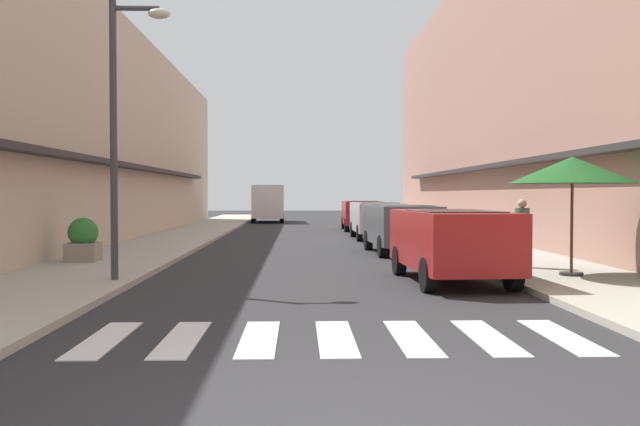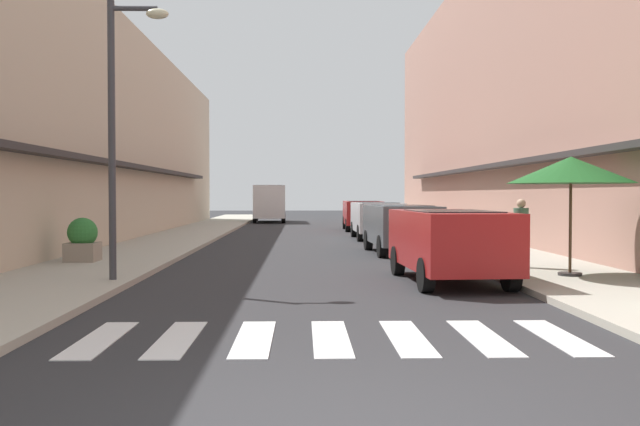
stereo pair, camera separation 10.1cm
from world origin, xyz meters
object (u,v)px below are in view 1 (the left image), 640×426
(parked_car_mid, at_px, (401,223))
(pedestrian_walking_near, at_px, (522,232))
(parked_car_far, at_px, (376,216))
(street_lamp, at_px, (123,110))
(planter_far, at_px, (451,231))
(cafe_umbrella, at_px, (572,171))
(delivery_van, at_px, (268,200))
(parked_car_near, at_px, (451,237))
(parked_car_distant, at_px, (361,212))
(planter_midblock, at_px, (83,240))

(parked_car_mid, height_order, pedestrian_walking_near, pedestrian_walking_near)
(parked_car_far, distance_m, street_lamp, 15.54)
(street_lamp, bearing_deg, planter_far, 46.58)
(cafe_umbrella, bearing_deg, parked_car_mid, 110.73)
(parked_car_mid, bearing_deg, delivery_van, 102.12)
(parked_car_near, xyz_separation_m, cafe_umbrella, (2.54, 0.19, 1.36))
(parked_car_mid, height_order, street_lamp, street_lamp)
(parked_car_mid, xyz_separation_m, street_lamp, (-6.51, -7.15, 2.51))
(parked_car_mid, relative_size, pedestrian_walking_near, 2.67)
(parked_car_distant, relative_size, pedestrian_walking_near, 2.80)
(parked_car_distant, bearing_deg, parked_car_far, -90.00)
(parked_car_distant, distance_m, planter_midblock, 18.80)
(parked_car_mid, bearing_deg, cafe_umbrella, -69.27)
(parked_car_near, relative_size, cafe_umbrella, 1.65)
(parked_car_distant, bearing_deg, parked_car_mid, -90.00)
(delivery_van, relative_size, street_lamp, 1.01)
(parked_car_near, relative_size, street_lamp, 0.78)
(planter_midblock, xyz_separation_m, planter_far, (10.36, 5.11, -0.05))
(cafe_umbrella, xyz_separation_m, planter_far, (-0.65, 8.43, -1.69))
(planter_far, bearing_deg, delivery_van, 107.61)
(parked_car_far, xyz_separation_m, street_lamp, (-6.51, -13.89, 2.51))
(parked_car_distant, bearing_deg, cafe_umbrella, -82.81)
(parked_car_far, distance_m, pedestrian_walking_near, 12.03)
(parked_car_far, xyz_separation_m, planter_midblock, (-8.47, -10.13, -0.28))
(parked_car_distant, distance_m, pedestrian_walking_near, 18.63)
(delivery_van, xyz_separation_m, street_lamp, (-1.41, -30.88, 2.03))
(parked_car_mid, xyz_separation_m, delivery_van, (-5.10, 23.73, 0.48))
(parked_car_distant, xyz_separation_m, planter_far, (1.89, -11.68, -0.33))
(parked_car_mid, bearing_deg, parked_car_near, -90.00)
(street_lamp, bearing_deg, parked_car_near, 2.21)
(planter_far, bearing_deg, street_lamp, -133.42)
(parked_car_distant, relative_size, planter_far, 4.32)
(parked_car_mid, distance_m, cafe_umbrella, 7.30)
(parked_car_mid, distance_m, delivery_van, 24.28)
(parked_car_near, height_order, parked_car_mid, same)
(parked_car_far, height_order, cafe_umbrella, cafe_umbrella)
(parked_car_distant, distance_m, delivery_van, 11.53)
(street_lamp, bearing_deg, parked_car_distant, 72.43)
(parked_car_near, bearing_deg, delivery_van, 99.45)
(street_lamp, relative_size, planter_far, 5.36)
(parked_car_mid, bearing_deg, parked_car_distant, 90.00)
(parked_car_near, height_order, parked_car_far, same)
(delivery_van, bearing_deg, planter_midblock, -97.09)
(delivery_van, height_order, planter_far, delivery_van)
(planter_far, bearing_deg, parked_car_mid, -137.60)
(parked_car_distant, bearing_deg, street_lamp, -107.57)
(parked_car_far, bearing_deg, parked_car_near, -90.00)
(parked_car_distant, relative_size, cafe_umbrella, 1.70)
(street_lamp, height_order, planter_far, street_lamp)
(parked_car_mid, height_order, cafe_umbrella, cafe_umbrella)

